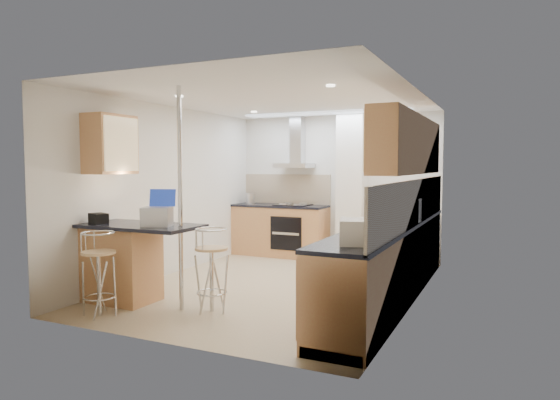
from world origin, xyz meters
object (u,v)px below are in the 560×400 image
at_px(bread_bin, 359,231).
at_px(laptop, 157,217).
at_px(microwave, 399,211).
at_px(bar_stool_near, 99,274).
at_px(bar_stool_end, 212,270).

bearing_deg(bread_bin, laptop, 160.88).
distance_m(microwave, bar_stool_near, 3.50).
height_order(bar_stool_end, bread_bin, bread_bin).
xyz_separation_m(microwave, laptop, (-2.40, -1.54, -0.02)).
height_order(laptop, bar_stool_end, laptop).
distance_m(microwave, laptop, 2.85).
relative_size(microwave, laptop, 1.75).
height_order(microwave, laptop, microwave).
height_order(microwave, bread_bin, microwave).
xyz_separation_m(laptop, bar_stool_near, (-0.39, -0.50, -0.59)).
distance_m(microwave, bread_bin, 1.67).
relative_size(microwave, bar_stool_near, 0.60).
bearing_deg(laptop, bread_bin, -24.01).
height_order(bar_stool_near, bar_stool_end, bar_stool_end).
xyz_separation_m(microwave, bar_stool_near, (-2.79, -2.04, -0.61)).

